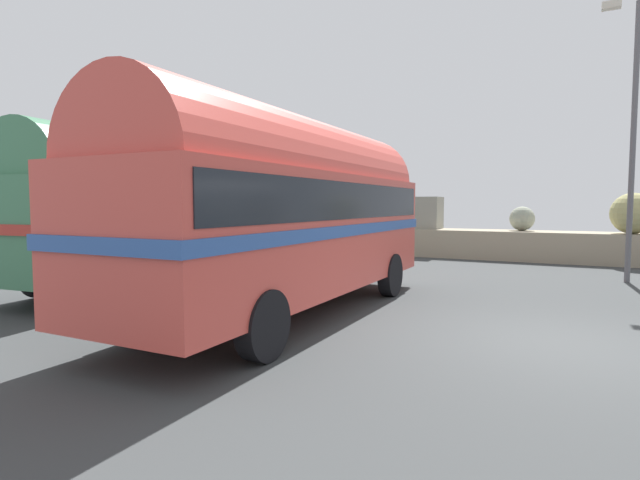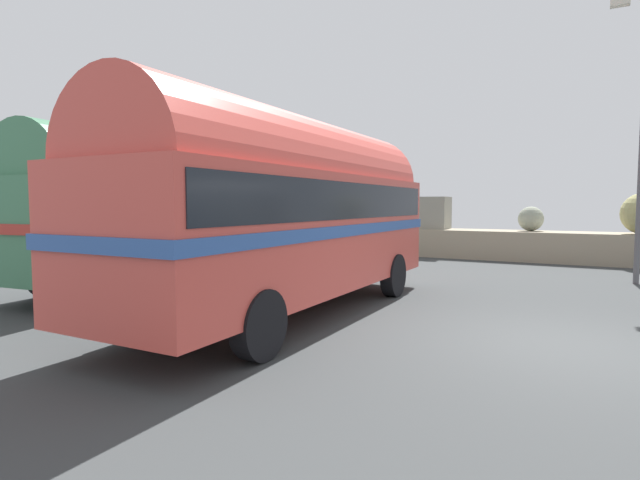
# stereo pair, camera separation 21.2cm
# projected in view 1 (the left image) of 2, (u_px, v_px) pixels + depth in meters

# --- Properties ---
(ground) EXTENTS (32.00, 26.00, 0.02)m
(ground) POSITION_uv_depth(u_px,v_px,m) (559.00, 344.00, 7.34)
(ground) COLOR #373A3A
(breakwater) EXTENTS (31.36, 2.03, 2.48)m
(breakwater) POSITION_uv_depth(u_px,v_px,m) (575.00, 242.00, 17.64)
(breakwater) COLOR gray
(breakwater) RESTS_ON ground
(vintage_coach) EXTENTS (2.59, 8.63, 3.70)m
(vintage_coach) POSITION_uv_depth(u_px,v_px,m) (290.00, 206.00, 9.20)
(vintage_coach) COLOR black
(vintage_coach) RESTS_ON ground
(second_coach) EXTENTS (3.46, 8.82, 3.70)m
(second_coach) POSITION_uv_depth(u_px,v_px,m) (158.00, 206.00, 12.84)
(second_coach) COLOR black
(second_coach) RESTS_ON ground
(lamp_post) EXTENTS (0.91, 0.47, 7.28)m
(lamp_post) POSITION_uv_depth(u_px,v_px,m) (630.00, 129.00, 12.83)
(lamp_post) COLOR #5B5B60
(lamp_post) RESTS_ON ground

